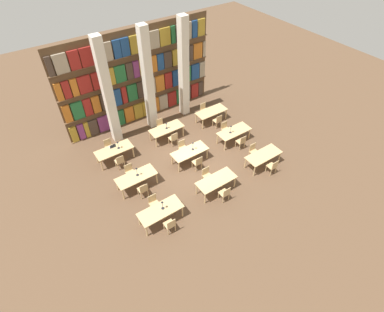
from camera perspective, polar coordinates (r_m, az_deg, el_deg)
ground_plane at (r=15.96m, az=-0.48°, el=-1.25°), size 40.00×40.00×0.00m
bookshelf_bank at (r=18.08m, az=-9.99°, el=14.28°), size 9.37×0.35×5.50m
pillar_left at (r=16.27m, az=-15.76°, el=11.37°), size 0.48×0.48×6.00m
pillar_center at (r=16.99m, az=-8.39°, el=14.01°), size 0.48×0.48×6.00m
pillar_right at (r=17.99m, az=-1.59°, el=16.20°), size 0.48×0.48×6.00m
reading_table_0 at (r=13.14m, az=-6.01°, el=-10.43°), size 1.95×0.84×0.74m
chair_0 at (r=12.93m, az=-4.19°, el=-12.92°), size 0.42×0.40×0.87m
chair_1 at (r=13.69m, az=-7.29°, el=-8.80°), size 0.42×0.40×0.87m
desk_lamp_0 at (r=12.86m, az=-5.67°, el=-9.03°), size 0.14×0.14×0.49m
reading_table_1 at (r=14.21m, az=4.65°, el=-4.78°), size 1.95×0.84×0.74m
chair_2 at (r=14.00m, az=6.28°, el=-7.08°), size 0.42×0.40×0.87m
chair_3 at (r=14.70m, az=2.84°, el=-3.62°), size 0.42×0.40×0.87m
reading_table_2 at (r=15.82m, az=13.45°, el=0.03°), size 1.95×0.84×0.74m
chair_4 at (r=15.63m, az=15.12°, el=-1.91°), size 0.42×0.40×0.87m
chair_5 at (r=16.26m, az=11.64°, el=0.97°), size 0.42×0.40×0.87m
reading_table_3 at (r=14.57m, az=-10.57°, el=-4.03°), size 1.95×0.84×0.74m
chair_6 at (r=14.25m, az=-9.32°, el=-6.31°), size 0.42×0.40×0.87m
chair_7 at (r=15.16m, az=-11.77°, el=-2.90°), size 0.42×0.40×0.87m
desk_lamp_1 at (r=14.31m, az=-10.50°, el=-2.68°), size 0.14×0.14×0.50m
reading_table_4 at (r=15.59m, az=-0.45°, el=0.73°), size 1.95×0.84×0.74m
chair_8 at (r=15.30m, az=1.09°, el=-1.21°), size 0.42×0.40×0.87m
chair_9 at (r=16.15m, az=-1.79°, el=1.68°), size 0.42×0.40×0.87m
desk_lamp_2 at (r=15.40m, az=0.16°, el=2.21°), size 0.14×0.14×0.50m
reading_table_5 at (r=17.02m, az=8.01°, el=4.54°), size 1.95×0.84×0.74m
chair_10 at (r=16.72m, az=9.38°, el=2.74°), size 0.42×0.40×0.87m
chair_11 at (r=17.51m, az=6.35°, el=5.23°), size 0.42×0.40×0.87m
desk_lamp_3 at (r=16.61m, az=7.42°, el=5.35°), size 0.14×0.14×0.50m
reading_table_6 at (r=16.19m, az=-14.61°, el=0.98°), size 1.95×0.84×0.74m
chair_12 at (r=15.80m, az=-13.59°, el=-0.96°), size 0.42×0.40×0.87m
chair_13 at (r=16.82m, az=-15.55°, el=1.82°), size 0.42×0.40×0.87m
desk_lamp_4 at (r=15.97m, az=-13.96°, el=2.26°), size 0.14×0.14×0.45m
laptop at (r=16.29m, az=-14.91°, el=1.78°), size 0.32×0.22×0.21m
reading_table_7 at (r=17.11m, az=-4.87°, el=5.09°), size 1.95×0.84×0.74m
chair_14 at (r=16.75m, az=-3.56°, el=3.40°), size 0.42×0.40×0.87m
chair_15 at (r=17.72m, az=-5.96°, el=5.80°), size 0.42×0.40×0.87m
desk_lamp_5 at (r=16.88m, az=-4.90°, el=6.02°), size 0.14×0.14×0.41m
reading_table_8 at (r=18.43m, az=3.72°, el=8.33°), size 1.95×0.84×0.74m
chair_16 at (r=18.07m, az=4.92°, el=6.74°), size 0.42×0.40×0.87m
chair_17 at (r=18.97m, az=2.28°, el=8.85°), size 0.42×0.40×0.87m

